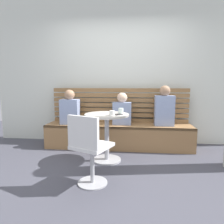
% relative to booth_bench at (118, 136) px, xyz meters
% --- Properties ---
extents(ground, '(8.00, 8.00, 0.00)m').
position_rel_booth_bench_xyz_m(ground, '(0.00, -1.20, -0.22)').
color(ground, '#42424C').
extents(back_wall, '(5.20, 0.10, 2.90)m').
position_rel_booth_bench_xyz_m(back_wall, '(0.00, 0.44, 1.23)').
color(back_wall, silver).
rests_on(back_wall, ground).
extents(booth_bench, '(2.70, 0.52, 0.44)m').
position_rel_booth_bench_xyz_m(booth_bench, '(0.00, 0.00, 0.00)').
color(booth_bench, olive).
rests_on(booth_bench, ground).
extents(booth_backrest, '(2.65, 0.04, 0.67)m').
position_rel_booth_bench_xyz_m(booth_backrest, '(0.00, 0.24, 0.56)').
color(booth_backrest, olive).
rests_on(booth_backrest, booth_bench).
extents(cafe_table, '(0.68, 0.68, 0.74)m').
position_rel_booth_bench_xyz_m(cafe_table, '(-0.13, -0.69, 0.30)').
color(cafe_table, '#ADADB2').
rests_on(cafe_table, ground).
extents(white_chair, '(0.53, 0.53, 0.85)m').
position_rel_booth_bench_xyz_m(white_chair, '(-0.23, -1.49, 0.24)').
color(white_chair, '#ADADB2').
rests_on(white_chair, ground).
extents(person_adult, '(0.34, 0.22, 0.72)m').
position_rel_booth_bench_xyz_m(person_adult, '(0.83, 0.02, 0.54)').
color(person_adult, '#8C9EC6').
rests_on(person_adult, booth_bench).
extents(person_child_left, '(0.34, 0.22, 0.65)m').
position_rel_booth_bench_xyz_m(person_child_left, '(-0.92, -0.02, 0.50)').
color(person_child_left, '#8C9EC6').
rests_on(person_child_left, booth_bench).
extents(person_child_middle, '(0.34, 0.22, 0.59)m').
position_rel_booth_bench_xyz_m(person_child_middle, '(0.06, 0.04, 0.48)').
color(person_child_middle, '#8C9EC6').
rests_on(person_child_middle, booth_bench).
extents(cup_glass_short, '(0.08, 0.08, 0.08)m').
position_rel_booth_bench_xyz_m(cup_glass_short, '(0.08, -0.59, 0.56)').
color(cup_glass_short, silver).
rests_on(cup_glass_short, cafe_table).
extents(cup_ceramic_white, '(0.08, 0.08, 0.07)m').
position_rel_booth_bench_xyz_m(cup_ceramic_white, '(-0.03, -0.82, 0.55)').
color(cup_ceramic_white, white).
rests_on(cup_ceramic_white, cafe_table).
extents(phone_on_table, '(0.14, 0.15, 0.01)m').
position_rel_booth_bench_xyz_m(phone_on_table, '(0.05, -0.75, 0.52)').
color(phone_on_table, black).
rests_on(phone_on_table, cafe_table).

